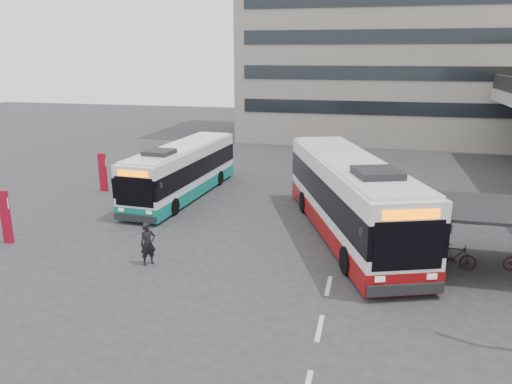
# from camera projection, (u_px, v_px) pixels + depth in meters

# --- Properties ---
(ground) EXTENTS (120.00, 120.00, 0.00)m
(ground) POSITION_uv_depth(u_px,v_px,m) (262.00, 279.00, 18.78)
(ground) COLOR #28282B
(ground) RESTS_ON ground
(bike_shelter) EXTENTS (10.00, 4.00, 2.54)m
(bike_shelter) POSITION_uv_depth(u_px,v_px,m) (492.00, 229.00, 19.30)
(bike_shelter) COLOR #595B60
(bike_shelter) RESTS_ON ground
(office_block) EXTENTS (30.00, 15.00, 25.00)m
(office_block) POSITION_uv_depth(u_px,v_px,m) (405.00, 7.00, 47.89)
(office_block) COLOR gray
(office_block) RESTS_ON ground
(road_markings) EXTENTS (0.15, 7.60, 0.01)m
(road_markings) POSITION_uv_depth(u_px,v_px,m) (320.00, 328.00, 15.42)
(road_markings) COLOR beige
(road_markings) RESTS_ON ground
(bus_main) EXTENTS (7.16, 13.32, 3.89)m
(bus_main) POSITION_uv_depth(u_px,v_px,m) (350.00, 198.00, 22.91)
(bus_main) COLOR white
(bus_main) RESTS_ON ground
(bus_teal) EXTENTS (3.14, 11.20, 3.27)m
(bus_teal) POSITION_uv_depth(u_px,v_px,m) (182.00, 171.00, 29.38)
(bus_teal) COLOR white
(bus_teal) RESTS_ON ground
(pedestrian) EXTENTS (0.75, 0.75, 1.75)m
(pedestrian) POSITION_uv_depth(u_px,v_px,m) (148.00, 244.00, 19.88)
(pedestrian) COLOR black
(pedestrian) RESTS_ON ground
(sign_totem_mid) EXTENTS (0.53, 0.24, 2.44)m
(sign_totem_mid) POSITION_uv_depth(u_px,v_px,m) (5.00, 216.00, 22.09)
(sign_totem_mid) COLOR maroon
(sign_totem_mid) RESTS_ON ground
(sign_totem_north) EXTENTS (0.51, 0.16, 2.37)m
(sign_totem_north) POSITION_uv_depth(u_px,v_px,m) (103.00, 172.00, 30.53)
(sign_totem_north) COLOR maroon
(sign_totem_north) RESTS_ON ground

